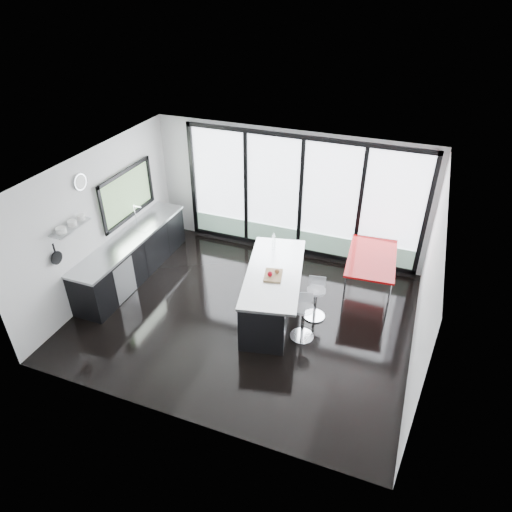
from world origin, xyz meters
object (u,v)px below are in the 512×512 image
at_px(bar_stool_near, 303,322).
at_px(red_table, 369,275).
at_px(island, 270,291).
at_px(bar_stool_far, 315,303).

xyz_separation_m(bar_stool_near, red_table, (0.86, 1.73, 0.08)).
bearing_deg(red_table, island, -141.96).
distance_m(bar_stool_near, red_table, 1.93).
bearing_deg(red_table, bar_stool_far, -125.55).
xyz_separation_m(bar_stool_far, red_table, (0.79, 1.11, 0.10)).
relative_size(island, red_table, 1.57).
height_order(bar_stool_far, red_table, red_table).
xyz_separation_m(bar_stool_near, bar_stool_far, (0.06, 0.62, -0.02)).
bearing_deg(red_table, bar_stool_near, -116.35).
distance_m(bar_stool_far, red_table, 1.37).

